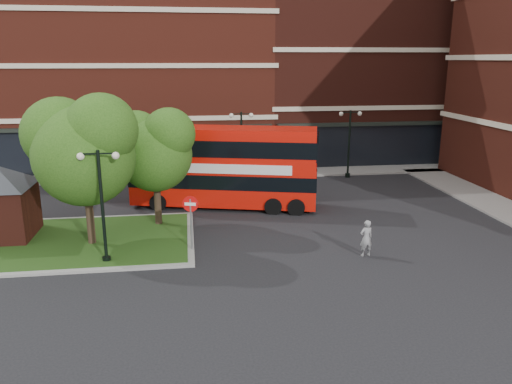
{
  "coord_description": "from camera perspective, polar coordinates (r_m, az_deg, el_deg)",
  "views": [
    {
      "loc": [
        -1.83,
        -20.7,
        8.63
      ],
      "look_at": [
        1.57,
        3.79,
        2.0
      ],
      "focal_mm": 35.0,
      "sensor_mm": 36.0,
      "label": 1
    }
  ],
  "objects": [
    {
      "name": "car_silver",
      "position": [
        37.82,
        -14.93,
        2.54
      ],
      "size": [
        4.74,
        2.1,
        1.58
      ],
      "primitive_type": "imported",
      "rotation": [
        0.0,
        0.0,
        1.62
      ],
      "color": "#9EA1A5",
      "rests_on": "ground"
    },
    {
      "name": "car_white",
      "position": [
        36.39,
        -0.08,
        2.52
      ],
      "size": [
        4.64,
        1.73,
        1.51
      ],
      "primitive_type": "imported",
      "rotation": [
        0.0,
        0.0,
        1.6
      ],
      "color": "silver",
      "rests_on": "ground"
    },
    {
      "name": "tree_island_west",
      "position": [
        24.06,
        -19.29,
        5.0
      ],
      "size": [
        5.4,
        4.71,
        7.21
      ],
      "color": "#2D2116",
      "rests_on": "ground"
    },
    {
      "name": "terrace_far_left",
      "position": [
        45.15,
        -16.13,
        12.37
      ],
      "size": [
        26.0,
        12.0,
        14.0
      ],
      "primitive_type": "cube",
      "color": "maroon",
      "rests_on": "ground"
    },
    {
      "name": "no_entry_sign",
      "position": [
        22.79,
        -7.47,
        -2.31
      ],
      "size": [
        0.72,
        0.27,
        2.66
      ],
      "rotation": [
        0.0,
        0.0,
        -0.29
      ],
      "color": "slate",
      "rests_on": "ground"
    },
    {
      "name": "tree_island_east",
      "position": [
        26.19,
        -11.66,
        5.06
      ],
      "size": [
        4.46,
        3.9,
        6.29
      ],
      "color": "#2D2116",
      "rests_on": "ground"
    },
    {
      "name": "lamp_island",
      "position": [
        22.0,
        -17.21,
        -0.98
      ],
      "size": [
        1.72,
        0.36,
        5.0
      ],
      "color": "black",
      "rests_on": "ground"
    },
    {
      "name": "lamp_far_right",
      "position": [
        37.58,
        10.61,
        5.88
      ],
      "size": [
        1.72,
        0.36,
        5.0
      ],
      "color": "black",
      "rests_on": "ground"
    },
    {
      "name": "traffic_island",
      "position": [
        25.94,
        -21.26,
        -5.33
      ],
      "size": [
        12.6,
        7.6,
        0.15
      ],
      "color": "gray",
      "rests_on": "ground"
    },
    {
      "name": "bus",
      "position": [
        29.53,
        -3.71,
        3.47
      ],
      "size": [
        11.2,
        5.2,
        4.17
      ],
      "rotation": [
        0.0,
        0.0,
        -0.26
      ],
      "color": "red",
      "rests_on": "ground"
    },
    {
      "name": "woman",
      "position": [
        22.96,
        12.48,
        -5.18
      ],
      "size": [
        0.68,
        0.5,
        1.69
      ],
      "primitive_type": "imported",
      "rotation": [
        0.0,
        0.0,
        3.31
      ],
      "color": "gray",
      "rests_on": "ground"
    },
    {
      "name": "pavement_far",
      "position": [
        38.21,
        -4.95,
        2.0
      ],
      "size": [
        44.0,
        3.0,
        0.12
      ],
      "primitive_type": "cube",
      "color": "slate",
      "rests_on": "ground"
    },
    {
      "name": "ground",
      "position": [
        22.5,
        -2.65,
        -7.56
      ],
      "size": [
        120.0,
        120.0,
        0.0
      ],
      "primitive_type": "plane",
      "color": "black",
      "rests_on": "ground"
    },
    {
      "name": "lamp_far_left",
      "position": [
        35.88,
        -1.67,
        5.7
      ],
      "size": [
        1.72,
        0.36,
        5.0
      ],
      "color": "black",
      "rests_on": "ground"
    },
    {
      "name": "terrace_far_right",
      "position": [
        47.42,
        11.96,
        13.94
      ],
      "size": [
        18.0,
        12.0,
        16.0
      ],
      "primitive_type": "cube",
      "color": "#471911",
      "rests_on": "ground"
    }
  ]
}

